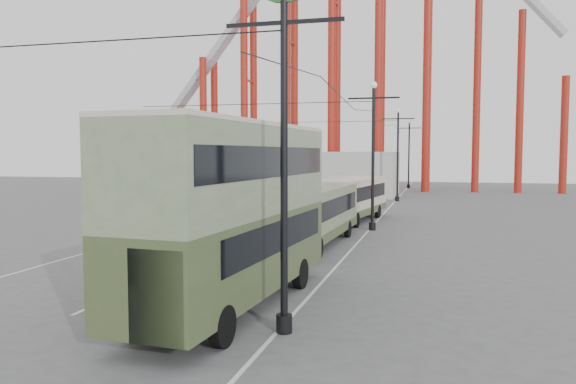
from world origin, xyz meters
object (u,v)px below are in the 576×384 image
(lamp_post_near, at_px, (284,40))
(double_decker_bus, at_px, (234,205))
(single_decker_cream, at_px, (353,197))
(pedestrian, at_px, (242,241))
(single_decker_green, at_px, (315,213))

(lamp_post_near, bearing_deg, double_decker_bus, 137.41)
(single_decker_cream, xyz_separation_m, pedestrian, (-2.59, -16.28, -0.80))
(double_decker_bus, xyz_separation_m, single_decker_cream, (0.33, 23.27, -1.53))
(pedestrian, bearing_deg, single_decker_green, -125.74)
(double_decker_bus, distance_m, pedestrian, 7.71)
(lamp_post_near, height_order, pedestrian, lamp_post_near)
(double_decker_bus, bearing_deg, single_decker_green, 94.18)
(lamp_post_near, relative_size, single_decker_cream, 1.06)
(lamp_post_near, height_order, single_decker_green, lamp_post_near)
(lamp_post_near, bearing_deg, pedestrian, 116.31)
(single_decker_green, distance_m, single_decker_cream, 10.87)
(single_decker_cream, bearing_deg, single_decker_green, -84.34)
(lamp_post_near, relative_size, double_decker_bus, 0.98)
(lamp_post_near, bearing_deg, single_decker_green, 99.01)
(single_decker_green, relative_size, pedestrian, 5.80)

